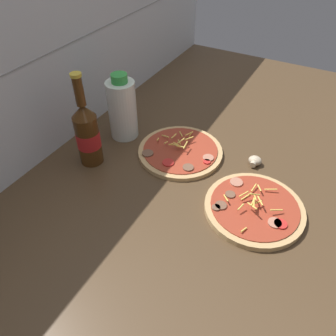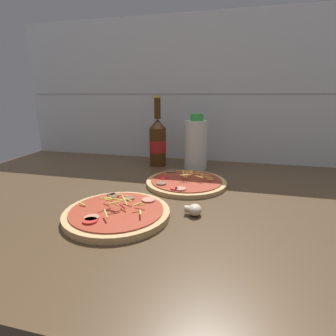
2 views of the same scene
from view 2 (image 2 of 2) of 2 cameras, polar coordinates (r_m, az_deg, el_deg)
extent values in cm
cube|color=#4C3823|center=(71.99, 2.29, -7.52)|extent=(160.00, 90.00, 2.50)
cube|color=silver|center=(111.17, 7.47, 15.73)|extent=(160.00, 1.00, 60.00)
cube|color=gray|center=(110.63, 7.44, 15.73)|extent=(156.80, 0.16, 0.30)
cylinder|color=tan|center=(61.97, -11.01, -9.74)|extent=(24.19, 24.19, 1.54)
cylinder|color=#9E3823|center=(61.59, -11.05, -8.96)|extent=(21.29, 21.29, 0.30)
cylinder|color=red|center=(57.21, -16.61, -10.96)|extent=(3.05, 3.05, 0.40)
cylinder|color=brown|center=(66.71, -8.38, -6.54)|extent=(2.50, 2.50, 0.40)
cylinder|color=#B7755B|center=(65.24, -4.26, -6.93)|extent=(3.31, 3.31, 0.40)
cylinder|color=brown|center=(69.04, -11.66, -5.93)|extent=(2.84, 2.84, 0.40)
cylinder|color=#B7755B|center=(58.33, -16.31, -10.40)|extent=(3.15, 3.15, 0.40)
cylinder|color=brown|center=(70.16, -12.28, -5.61)|extent=(2.08, 2.08, 0.40)
cylinder|color=#EFCC56|center=(60.93, -9.42, -6.98)|extent=(2.35, 2.56, 1.43)
cylinder|color=#EFCC56|center=(57.00, -13.38, -9.64)|extent=(2.12, 2.66, 0.82)
cylinder|color=#EFCC56|center=(60.82, -10.84, -6.78)|extent=(2.28, 1.24, 1.12)
cylinder|color=#EFCC56|center=(59.65, -6.70, -7.85)|extent=(1.75, 1.59, 0.61)
cylinder|color=#EFCC56|center=(67.63, -9.94, -5.90)|extent=(2.84, 2.26, 1.39)
cylinder|color=#EFCC56|center=(63.39, -8.75, -6.84)|extent=(2.99, 1.73, 0.43)
cylinder|color=#EFCC56|center=(62.92, -9.70, -6.84)|extent=(2.67, 1.95, 1.25)
cylinder|color=#EFCC56|center=(61.71, -12.46, -6.50)|extent=(2.18, 0.44, 0.51)
cylinder|color=#EFCC56|center=(60.82, -11.67, -7.52)|extent=(2.81, 2.07, 0.57)
cylinder|color=#EFCC56|center=(65.22, -18.10, -7.51)|extent=(1.99, 1.01, 0.58)
cylinder|color=#EFCC56|center=(61.04, -6.08, -7.97)|extent=(2.77, 0.67, 0.80)
cylinder|color=#EFCC56|center=(61.34, -12.29, -6.70)|extent=(2.58, 1.22, 0.83)
cylinder|color=#EFCC56|center=(59.90, -11.45, -7.41)|extent=(2.47, 2.10, 0.42)
cylinder|color=#EFCC56|center=(57.25, -6.04, -9.63)|extent=(1.51, 3.03, 0.71)
cylinder|color=#EFCC56|center=(61.88, -13.31, -6.53)|extent=(2.24, 2.88, 1.40)
cylinder|color=#EFCC56|center=(64.50, -13.00, -6.32)|extent=(2.20, 1.03, 0.83)
cylinder|color=tan|center=(81.94, 4.24, -3.22)|extent=(24.85, 24.85, 1.24)
cylinder|color=#9E3823|center=(81.70, 4.25, -2.71)|extent=(21.87, 21.87, 0.30)
cylinder|color=#B7755B|center=(73.44, 2.58, -4.53)|extent=(3.10, 3.10, 0.40)
cylinder|color=brown|center=(89.70, 0.72, -0.76)|extent=(3.27, 3.27, 0.40)
cylinder|color=red|center=(83.23, -0.95, -2.07)|extent=(3.25, 3.25, 0.40)
cylinder|color=brown|center=(77.71, -1.47, -3.37)|extent=(3.05, 3.05, 0.40)
cylinder|color=red|center=(73.42, 1.35, -4.52)|extent=(2.04, 2.04, 0.40)
cylinder|color=#EFCC56|center=(81.96, 4.89, -1.41)|extent=(1.51, 1.63, 0.62)
cylinder|color=#EFCC56|center=(79.67, 3.53, -1.49)|extent=(3.25, 0.70, 0.71)
cylinder|color=#EFCC56|center=(79.94, 6.72, -1.87)|extent=(2.80, 1.88, 0.38)
cylinder|color=#EFCC56|center=(80.96, 3.53, -1.69)|extent=(0.91, 2.65, 0.58)
cylinder|color=#EFCC56|center=(83.17, 8.04, -1.56)|extent=(2.48, 2.26, 0.72)
cylinder|color=#EFCC56|center=(80.92, 9.15, -2.50)|extent=(2.10, 0.63, 0.49)
cylinder|color=#EFCC56|center=(87.24, 6.40, -0.94)|extent=(1.14, 2.97, 1.06)
cylinder|color=#EFCC56|center=(84.74, 6.79, -1.24)|extent=(2.89, 0.47, 0.40)
cylinder|color=#EFCC56|center=(82.98, 3.42, -1.02)|extent=(1.77, 2.75, 0.60)
cylinder|color=#EFCC56|center=(81.02, 8.78, -2.05)|extent=(2.80, 1.68, 0.55)
cylinder|color=#EFCC56|center=(81.12, 4.62, -0.96)|extent=(2.64, 1.42, 1.01)
cylinder|color=#EFCC56|center=(88.69, 4.79, -0.60)|extent=(1.89, 0.90, 0.76)
cylinder|color=#EFCC56|center=(85.59, 4.02, -0.82)|extent=(2.04, 0.41, 1.01)
cylinder|color=#EFCC56|center=(82.32, 3.82, -1.50)|extent=(0.62, 2.90, 1.16)
cylinder|color=#EFCC56|center=(82.61, 3.33, -0.95)|extent=(0.80, 2.26, 0.74)
cylinder|color=#47280F|center=(103.18, -2.24, 4.62)|extent=(6.48, 6.48, 14.76)
cone|color=#47280F|center=(101.84, -2.30, 9.66)|extent=(6.48, 6.48, 3.49)
cylinder|color=#47280F|center=(101.41, -2.33, 12.82)|extent=(2.46, 2.46, 7.75)
cylinder|color=gold|center=(101.30, -2.36, 15.24)|extent=(2.83, 2.83, 0.80)
cylinder|color=red|center=(103.12, -2.25, 4.78)|extent=(6.54, 6.54, 4.72)
cylinder|color=silver|center=(98.79, 6.40, 5.00)|extent=(8.55, 8.55, 18.00)
cylinder|color=green|center=(97.45, 6.59, 10.92)|extent=(4.70, 4.70, 2.45)
cylinder|color=beige|center=(61.97, 4.47, -8.93)|extent=(1.69, 1.69, 1.69)
ellipsoid|color=#C6B293|center=(61.77, 5.86, -9.05)|extent=(3.19, 3.75, 2.63)
camera|label=1|loc=(0.98, -53.75, 30.06)|focal=35.00mm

